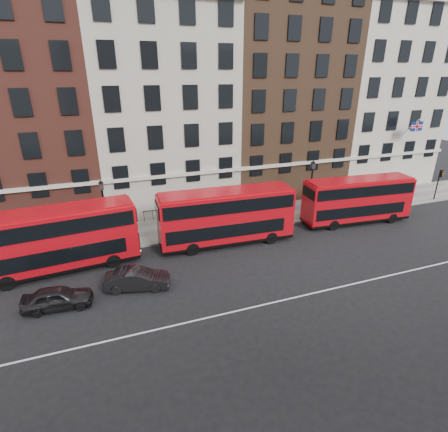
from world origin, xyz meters
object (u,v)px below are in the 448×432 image
object	(u,v)px
car_rear	(58,298)
bus_b	(54,239)
bus_d	(357,199)
traffic_light	(440,179)
car_front	(137,279)
bus_c	(226,216)

from	to	relation	value
car_rear	bus_b	bearing A→B (deg)	7.49
bus_b	bus_d	bearing A→B (deg)	-5.20
car_rear	traffic_light	world-z (taller)	traffic_light
bus_b	traffic_light	bearing A→B (deg)	-2.48
traffic_light	car_front	bearing A→B (deg)	-169.76
bus_c	car_front	xyz separation A→B (m)	(-7.48, -4.02, -1.73)
bus_b	traffic_light	world-z (taller)	bus_b
bus_c	bus_d	xyz separation A→B (m)	(12.56, 0.00, -0.16)
car_rear	traffic_light	distance (m)	37.14
car_front	bus_b	bearing A→B (deg)	64.44
bus_b	car_front	world-z (taller)	bus_b
bus_c	traffic_light	bearing A→B (deg)	6.73
bus_b	bus_c	world-z (taller)	bus_b
bus_c	bus_d	size ratio (longest dim) A/B	1.07
traffic_light	bus_d	bearing A→B (deg)	-171.64
bus_d	car_rear	world-z (taller)	bus_d
bus_b	bus_c	bearing A→B (deg)	-5.19
car_rear	car_front	size ratio (longest dim) A/B	0.96
bus_b	traffic_light	xyz separation A→B (m)	(36.83, 1.76, 0.02)
car_rear	car_front	xyz separation A→B (m)	(4.61, 0.43, 0.01)
bus_d	car_rear	size ratio (longest dim) A/B	2.59
bus_c	car_rear	size ratio (longest dim) A/B	2.76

